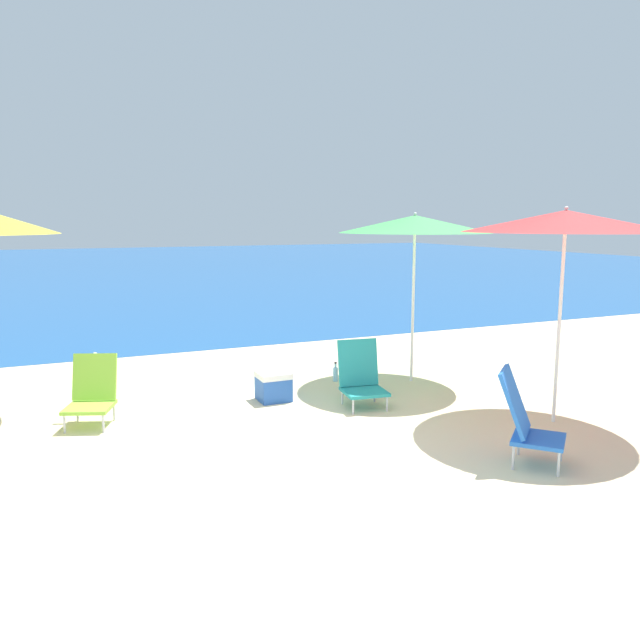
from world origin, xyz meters
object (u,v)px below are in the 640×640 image
Objects in this scene: beach_umbrella_red at (566,221)px; beach_chair_blue at (525,418)px; beach_umbrella_green at (415,224)px; water_bottle at (335,374)px; cooler_box at (273,386)px; beach_chair_lime at (92,392)px; beach_chair_teal at (361,376)px; seagull at (88,359)px.

beach_umbrella_red reaches higher than beach_chair_blue.
beach_umbrella_green is 3.35m from beach_chair_blue.
water_bottle is at bearing 157.06° from beach_umbrella_green.
water_bottle is 0.69× the size of cooler_box.
beach_chair_lime is 0.86× the size of beach_chair_blue.
beach_chair_teal is (-1.13, -0.70, -1.73)m from beach_umbrella_green.
beach_umbrella_red is 2.70× the size of beach_chair_blue.
beach_umbrella_green is (-0.47, 2.07, -0.04)m from beach_umbrella_red.
water_bottle is at bearing 25.62° from cooler_box.
water_bottle is 1.17m from cooler_box.
cooler_box reaches higher than seagull.
cooler_box is (-1.99, -0.11, -1.90)m from beach_umbrella_green.
water_bottle is (-1.41, 2.47, -2.01)m from beach_umbrella_red.
beach_chair_lime reaches higher than seagull.
beach_umbrella_green is at bearing -22.94° from water_bottle.
beach_chair_teal is 1.14m from water_bottle.
beach_chair_lime is (-4.02, -0.14, -1.73)m from beach_umbrella_green.
beach_chair_lime is at bearing -170.19° from water_bottle.
beach_umbrella_green reaches higher than water_bottle.
beach_umbrella_green is 2.18m from beach_chair_teal.
beach_umbrella_green is at bearing -32.69° from seagull.
beach_chair_teal is 1.06m from cooler_box.
beach_umbrella_green is 2.65× the size of beach_chair_blue.
beach_umbrella_green reaches higher than cooler_box.
seagull is at bearing 138.80° from beach_chair_teal.
beach_umbrella_green reaches higher than beach_chair_teal.
water_bottle is at bearing 87.96° from beach_chair_teal.
beach_umbrella_red reaches higher than water_bottle.
beach_umbrella_green is 2.22m from water_bottle.
beach_umbrella_green is 5.02m from seagull.
beach_chair_teal is at bearing 139.34° from beach_umbrella_red.
beach_chair_teal is at bearing 10.35° from beach_chair_lime.
cooler_box is at bearing -154.38° from water_bottle.
beach_umbrella_red is at bearing -60.28° from water_bottle.
beach_chair_lime reaches higher than water_bottle.
beach_chair_teal is 0.90× the size of beach_chair_blue.
beach_umbrella_red is at bearing -1.99° from beach_chair_lime.
beach_chair_teal is 2.91× the size of water_bottle.
seagull is at bearing 108.69° from beach_chair_lime.
seagull is (0.12, 2.64, -0.20)m from beach_chair_lime.
beach_chair_teal reaches higher than seagull.
water_bottle is (-0.94, 0.40, -1.97)m from beach_umbrella_green.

